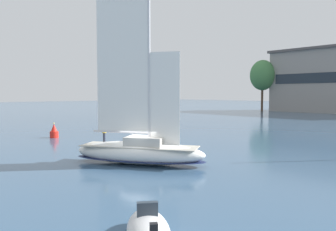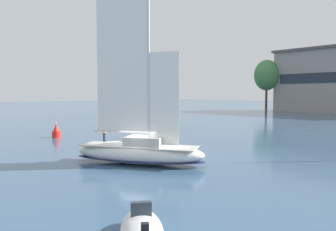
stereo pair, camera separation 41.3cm
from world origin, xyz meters
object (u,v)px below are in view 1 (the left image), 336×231
at_px(sailboat_main, 139,149).
at_px(channel_buoy, 54,132).
at_px(tree_shore_center, 263,75).
at_px(motor_tender, 148,231).

distance_m(sailboat_main, channel_buoy, 18.94).
bearing_deg(channel_buoy, sailboat_main, -4.79).
height_order(tree_shore_center, motor_tender, tree_shore_center).
relative_size(tree_shore_center, sailboat_main, 1.11).
relative_size(motor_tender, channel_buoy, 2.19).
relative_size(sailboat_main, motor_tender, 3.49).
bearing_deg(tree_shore_center, sailboat_main, -65.16).
height_order(tree_shore_center, sailboat_main, tree_shore_center).
xyz_separation_m(tree_shore_center, channel_buoy, (15.84, -73.39, -10.23)).
height_order(tree_shore_center, channel_buoy, tree_shore_center).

